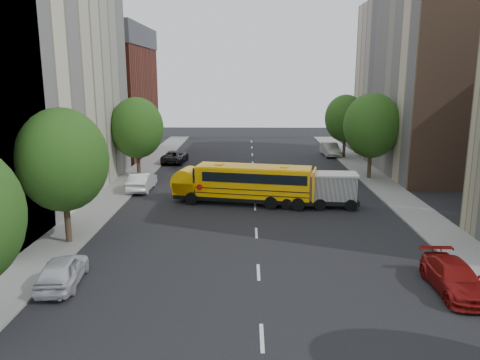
{
  "coord_description": "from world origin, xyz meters",
  "views": [
    {
      "loc": [
        -0.55,
        -29.77,
        9.55
      ],
      "look_at": [
        -1.09,
        2.0,
        2.5
      ],
      "focal_mm": 35.0,
      "sensor_mm": 36.0,
      "label": 1
    }
  ],
  "objects_px": {
    "street_tree_5": "(345,118)",
    "parked_car_5": "(330,149)",
    "school_bus": "(243,182)",
    "parked_car_0": "(62,271)",
    "safari_truck": "(318,189)",
    "street_tree_4": "(372,126)",
    "parked_car_3": "(454,277)",
    "street_tree_1": "(63,160)",
    "street_tree_2": "(137,128)",
    "parked_car_2": "(175,156)",
    "parked_car_1": "(142,181)"
  },
  "relations": [
    {
      "from": "street_tree_5",
      "to": "parked_car_5",
      "type": "xyz_separation_m",
      "value": [
        -1.4,
        1.34,
        -3.9
      ]
    },
    {
      "from": "school_bus",
      "to": "parked_car_0",
      "type": "xyz_separation_m",
      "value": [
        -8.3,
        -14.58,
        -0.98
      ]
    },
    {
      "from": "school_bus",
      "to": "safari_truck",
      "type": "bearing_deg",
      "value": 1.89
    },
    {
      "from": "street_tree_4",
      "to": "parked_car_3",
      "type": "distance_m",
      "value": 24.46
    },
    {
      "from": "parked_car_0",
      "to": "parked_car_5",
      "type": "xyz_separation_m",
      "value": [
        18.78,
        36.93,
        0.09
      ]
    },
    {
      "from": "street_tree_1",
      "to": "street_tree_2",
      "type": "height_order",
      "value": "street_tree_1"
    },
    {
      "from": "school_bus",
      "to": "safari_truck",
      "type": "distance_m",
      "value": 5.61
    },
    {
      "from": "parked_car_3",
      "to": "school_bus",
      "type": "bearing_deg",
      "value": 123.16
    },
    {
      "from": "street_tree_4",
      "to": "street_tree_5",
      "type": "bearing_deg",
      "value": 90.0
    },
    {
      "from": "street_tree_5",
      "to": "parked_car_3",
      "type": "relative_size",
      "value": 1.59
    },
    {
      "from": "safari_truck",
      "to": "parked_car_2",
      "type": "bearing_deg",
      "value": 129.87
    },
    {
      "from": "street_tree_1",
      "to": "safari_truck",
      "type": "bearing_deg",
      "value": 27.39
    },
    {
      "from": "safari_truck",
      "to": "parked_car_5",
      "type": "bearing_deg",
      "value": 81.46
    },
    {
      "from": "street_tree_2",
      "to": "safari_truck",
      "type": "height_order",
      "value": "street_tree_2"
    },
    {
      "from": "parked_car_3",
      "to": "parked_car_1",
      "type": "bearing_deg",
      "value": 134.27
    },
    {
      "from": "street_tree_5",
      "to": "parked_car_5",
      "type": "distance_m",
      "value": 4.35
    },
    {
      "from": "safari_truck",
      "to": "school_bus",
      "type": "bearing_deg",
      "value": 174.37
    },
    {
      "from": "street_tree_4",
      "to": "parked_car_2",
      "type": "distance_m",
      "value": 21.93
    },
    {
      "from": "school_bus",
      "to": "parked_car_0",
      "type": "relative_size",
      "value": 2.62
    },
    {
      "from": "parked_car_2",
      "to": "parked_car_1",
      "type": "bearing_deg",
      "value": 90.41
    },
    {
      "from": "parked_car_5",
      "to": "street_tree_2",
      "type": "bearing_deg",
      "value": -150.38
    },
    {
      "from": "street_tree_1",
      "to": "street_tree_2",
      "type": "relative_size",
      "value": 1.03
    },
    {
      "from": "street_tree_2",
      "to": "parked_car_3",
      "type": "bearing_deg",
      "value": -50.43
    },
    {
      "from": "street_tree_2",
      "to": "parked_car_5",
      "type": "distance_m",
      "value": 24.87
    },
    {
      "from": "street_tree_1",
      "to": "street_tree_2",
      "type": "bearing_deg",
      "value": 90.0
    },
    {
      "from": "safari_truck",
      "to": "parked_car_1",
      "type": "relative_size",
      "value": 1.31
    },
    {
      "from": "parked_car_0",
      "to": "parked_car_5",
      "type": "height_order",
      "value": "parked_car_5"
    },
    {
      "from": "school_bus",
      "to": "parked_car_2",
      "type": "height_order",
      "value": "school_bus"
    },
    {
      "from": "safari_truck",
      "to": "parked_car_3",
      "type": "height_order",
      "value": "safari_truck"
    },
    {
      "from": "street_tree_2",
      "to": "street_tree_4",
      "type": "xyz_separation_m",
      "value": [
        22.0,
        0.0,
        0.25
      ]
    },
    {
      "from": "parked_car_2",
      "to": "school_bus",
      "type": "bearing_deg",
      "value": 118.38
    },
    {
      "from": "street_tree_1",
      "to": "street_tree_2",
      "type": "xyz_separation_m",
      "value": [
        0.0,
        18.0,
        -0.12
      ]
    },
    {
      "from": "street_tree_2",
      "to": "safari_truck",
      "type": "bearing_deg",
      "value": -32.29
    },
    {
      "from": "street_tree_4",
      "to": "safari_truck",
      "type": "bearing_deg",
      "value": -122.69
    },
    {
      "from": "street_tree_5",
      "to": "parked_car_5",
      "type": "bearing_deg",
      "value": 136.18
    },
    {
      "from": "street_tree_2",
      "to": "parked_car_3",
      "type": "distance_m",
      "value": 31.36
    },
    {
      "from": "street_tree_4",
      "to": "street_tree_5",
      "type": "relative_size",
      "value": 1.08
    },
    {
      "from": "street_tree_2",
      "to": "school_bus",
      "type": "distance_m",
      "value": 13.91
    },
    {
      "from": "parked_car_3",
      "to": "street_tree_5",
      "type": "bearing_deg",
      "value": 86.74
    },
    {
      "from": "parked_car_3",
      "to": "parked_car_0",
      "type": "bearing_deg",
      "value": 179.05
    },
    {
      "from": "street_tree_5",
      "to": "safari_truck",
      "type": "xyz_separation_m",
      "value": [
        -6.35,
        -21.89,
        -3.33
      ]
    },
    {
      "from": "safari_truck",
      "to": "parked_car_1",
      "type": "bearing_deg",
      "value": 164.25
    },
    {
      "from": "street_tree_5",
      "to": "parked_car_3",
      "type": "height_order",
      "value": "street_tree_5"
    },
    {
      "from": "parked_car_0",
      "to": "parked_car_5",
      "type": "distance_m",
      "value": 41.42
    },
    {
      "from": "parked_car_3",
      "to": "street_tree_4",
      "type": "bearing_deg",
      "value": 85.0
    },
    {
      "from": "parked_car_5",
      "to": "street_tree_4",
      "type": "bearing_deg",
      "value": -87.32
    },
    {
      "from": "street_tree_1",
      "to": "parked_car_0",
      "type": "relative_size",
      "value": 1.89
    },
    {
      "from": "street_tree_2",
      "to": "school_bus",
      "type": "relative_size",
      "value": 0.7
    },
    {
      "from": "parked_car_5",
      "to": "safari_truck",
      "type": "bearing_deg",
      "value": -105.33
    },
    {
      "from": "street_tree_4",
      "to": "parked_car_0",
      "type": "height_order",
      "value": "street_tree_4"
    }
  ]
}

